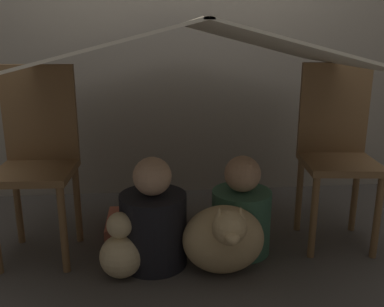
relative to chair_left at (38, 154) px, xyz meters
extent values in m
plane|color=#47423D|center=(0.78, -0.17, -0.53)|extent=(8.80, 8.80, 0.00)
cube|color=gray|center=(0.78, 0.84, 0.72)|extent=(7.00, 0.05, 2.50)
cylinder|color=brown|center=(0.15, -0.24, -0.31)|extent=(0.04, 0.04, 0.44)
cylinder|color=brown|center=(-0.16, 0.09, -0.31)|extent=(0.04, 0.04, 0.44)
cylinder|color=brown|center=(0.16, 0.08, -0.31)|extent=(0.04, 0.04, 0.44)
cube|color=brown|center=(0.00, -0.07, -0.07)|extent=(0.39, 0.39, 0.04)
cube|color=brown|center=(0.00, 0.10, 0.19)|extent=(0.38, 0.05, 0.50)
cylinder|color=brown|center=(1.39, -0.22, -0.31)|extent=(0.04, 0.04, 0.44)
cylinder|color=brown|center=(1.71, -0.25, -0.31)|extent=(0.04, 0.04, 0.44)
cylinder|color=brown|center=(1.42, 0.10, -0.31)|extent=(0.04, 0.04, 0.44)
cylinder|color=brown|center=(1.74, 0.07, -0.31)|extent=(0.04, 0.04, 0.44)
cube|color=brown|center=(1.57, -0.07, -0.07)|extent=(0.42, 0.42, 0.04)
cube|color=brown|center=(1.59, 0.10, 0.19)|extent=(0.38, 0.07, 0.50)
cube|color=silver|center=(0.39, -0.07, 0.54)|extent=(0.79, 1.24, 0.21)
cube|color=silver|center=(1.17, -0.07, 0.54)|extent=(0.79, 1.24, 0.21)
cube|color=silver|center=(0.78, -0.07, 0.64)|extent=(0.04, 1.24, 0.01)
cylinder|color=black|center=(0.58, -0.20, -0.35)|extent=(0.33, 0.33, 0.37)
sphere|color=#D6A884|center=(0.58, -0.20, -0.07)|extent=(0.19, 0.19, 0.19)
cylinder|color=#38664C|center=(1.04, -0.12, -0.36)|extent=(0.31, 0.31, 0.34)
sphere|color=tan|center=(1.04, -0.12, -0.10)|extent=(0.19, 0.19, 0.19)
ellipsoid|color=tan|center=(0.91, -0.31, -0.36)|extent=(0.39, 0.26, 0.34)
sphere|color=tan|center=(0.91, -0.46, -0.23)|extent=(0.16, 0.16, 0.16)
ellipsoid|color=tan|center=(0.91, -0.53, -0.24)|extent=(0.06, 0.08, 0.05)
cone|color=tan|center=(0.86, -0.46, -0.17)|extent=(0.05, 0.05, 0.07)
cone|color=tan|center=(0.96, -0.46, -0.17)|extent=(0.05, 0.05, 0.07)
cube|color=#CC664C|center=(0.53, 0.14, -0.48)|extent=(0.44, 0.35, 0.10)
sphere|color=beige|center=(0.42, -0.31, -0.43)|extent=(0.21, 0.21, 0.21)
sphere|color=beige|center=(0.42, -0.31, -0.27)|extent=(0.12, 0.12, 0.12)
camera|label=1|loc=(0.59, -2.15, 0.59)|focal=40.00mm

